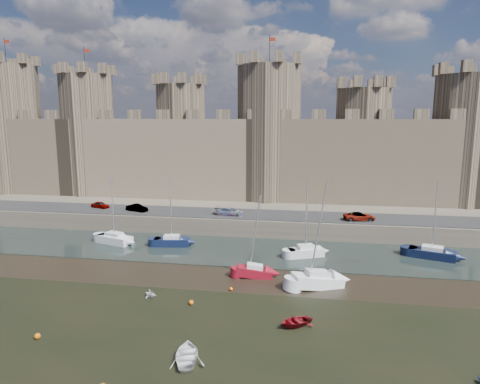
{
  "coord_description": "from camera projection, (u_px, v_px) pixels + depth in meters",
  "views": [
    {
      "loc": [
        9.43,
        -27.56,
        16.82
      ],
      "look_at": [
        1.22,
        22.0,
        8.01
      ],
      "focal_mm": 32.0,
      "sensor_mm": 36.0,
      "label": 1
    }
  ],
  "objects": [
    {
      "name": "sailboat_2",
      "position": [
        306.0,
        251.0,
        51.96
      ],
      "size": [
        4.63,
        3.21,
        9.31
      ],
      "rotation": [
        0.0,
        0.0,
        0.39
      ],
      "color": "silver",
      "rests_on": "ground"
    },
    {
      "name": "road",
      "position": [
        245.0,
        214.0,
        63.8
      ],
      "size": [
        160.0,
        7.0,
        0.1
      ],
      "primitive_type": "cube",
      "color": "black",
      "rests_on": "quay"
    },
    {
      "name": "water_channel",
      "position": [
        233.0,
        250.0,
        54.51
      ],
      "size": [
        160.0,
        12.0,
        0.08
      ],
      "primitive_type": "cube",
      "color": "black",
      "rests_on": "ground"
    },
    {
      "name": "buoy_0",
      "position": [
        37.0,
        336.0,
        32.8
      ],
      "size": [
        0.48,
        0.48,
        0.48
      ],
      "primitive_type": "sphere",
      "color": "#CB5E09",
      "rests_on": "ground"
    },
    {
      "name": "car_3",
      "position": [
        360.0,
        217.0,
        59.77
      ],
      "size": [
        4.66,
        2.81,
        1.21
      ],
      "primitive_type": "imported",
      "rotation": [
        0.0,
        0.0,
        1.76
      ],
      "color": "gray",
      "rests_on": "quay"
    },
    {
      "name": "buoy_3",
      "position": [
        231.0,
        289.0,
        41.93
      ],
      "size": [
        0.39,
        0.39,
        0.39
      ],
      "primitive_type": "sphere",
      "color": "#EA570A",
      "rests_on": "ground"
    },
    {
      "name": "quay",
      "position": [
        264.0,
        193.0,
        89.29
      ],
      "size": [
        160.0,
        60.0,
        2.5
      ],
      "primitive_type": "cube",
      "color": "#4C443A",
      "rests_on": "ground"
    },
    {
      "name": "dinghy_3",
      "position": [
        150.0,
        294.0,
        40.35
      ],
      "size": [
        1.82,
        1.75,
        0.74
      ],
      "primitive_type": "imported",
      "rotation": [
        1.57,
        0.0,
        1.04
      ],
      "color": "white",
      "rests_on": "ground"
    },
    {
      "name": "sailboat_0",
      "position": [
        114.0,
        238.0,
        57.47
      ],
      "size": [
        5.37,
        3.42,
        9.37
      ],
      "rotation": [
        0.0,
        0.0,
        -0.32
      ],
      "color": "silver",
      "rests_on": "ground"
    },
    {
      "name": "sailboat_3",
      "position": [
        432.0,
        253.0,
        51.43
      ],
      "size": [
        5.65,
        3.68,
        9.24
      ],
      "rotation": [
        0.0,
        0.0,
        -0.34
      ],
      "color": "black",
      "rests_on": "ground"
    },
    {
      "name": "car_0",
      "position": [
        100.0,
        205.0,
        67.95
      ],
      "size": [
        3.41,
        2.24,
        1.08
      ],
      "primitive_type": "imported",
      "rotation": [
        0.0,
        0.0,
        1.24
      ],
      "color": "gray",
      "rests_on": "quay"
    },
    {
      "name": "car_2",
      "position": [
        230.0,
        212.0,
        62.87
      ],
      "size": [
        4.3,
        2.08,
        1.21
      ],
      "primitive_type": "imported",
      "rotation": [
        0.0,
        0.0,
        1.48
      ],
      "color": "gray",
      "rests_on": "quay"
    },
    {
      "name": "sailboat_4",
      "position": [
        255.0,
        271.0,
        45.49
      ],
      "size": [
        3.94,
        1.87,
        8.89
      ],
      "rotation": [
        0.0,
        0.0,
        0.11
      ],
      "color": "maroon",
      "rests_on": "ground"
    },
    {
      "name": "dinghy_4",
      "position": [
        295.0,
        322.0,
        34.85
      ],
      "size": [
        3.71,
        3.65,
        0.63
      ],
      "primitive_type": "imported",
      "rotation": [
        1.57,
        0.0,
        5.45
      ],
      "color": "maroon",
      "rests_on": "ground"
    },
    {
      "name": "car_1",
      "position": [
        137.0,
        208.0,
        65.52
      ],
      "size": [
        3.71,
        2.23,
        1.15
      ],
      "primitive_type": "imported",
      "rotation": [
        0.0,
        0.0,
        1.26
      ],
      "color": "gray",
      "rests_on": "quay"
    },
    {
      "name": "castle",
      "position": [
        254.0,
        147.0,
        75.93
      ],
      "size": [
        108.5,
        11.0,
        29.0
      ],
      "color": "#42382B",
      "rests_on": "quay"
    },
    {
      "name": "dinghy_2",
      "position": [
        187.0,
        356.0,
        29.9
      ],
      "size": [
        3.14,
        3.85,
        0.7
      ],
      "primitive_type": "imported",
      "rotation": [
        1.57,
        0.0,
        3.38
      ],
      "color": "silver",
      "rests_on": "ground"
    },
    {
      "name": "sailboat_1",
      "position": [
        172.0,
        241.0,
        56.34
      ],
      "size": [
        4.75,
        2.4,
        9.11
      ],
      "rotation": [
        0.0,
        0.0,
        0.14
      ],
      "color": "#0E1632",
      "rests_on": "ground"
    },
    {
      "name": "buoy_1",
      "position": [
        191.0,
        302.0,
        38.78
      ],
      "size": [
        0.46,
        0.46,
        0.46
      ],
      "primitive_type": "sphere",
      "color": "#CF5A09",
      "rests_on": "ground"
    },
    {
      "name": "sailboat_5",
      "position": [
        317.0,
        280.0,
        42.73
      ],
      "size": [
        5.46,
        3.83,
        11.0
      ],
      "rotation": [
        0.0,
        0.0,
        0.41
      ],
      "color": "white",
      "rests_on": "ground"
    },
    {
      "name": "ground",
      "position": [
        174.0,
        351.0,
        31.2
      ],
      "size": [
        160.0,
        160.0,
        0.0
      ],
      "primitive_type": "plane",
      "color": "black",
      "rests_on": "ground"
    }
  ]
}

